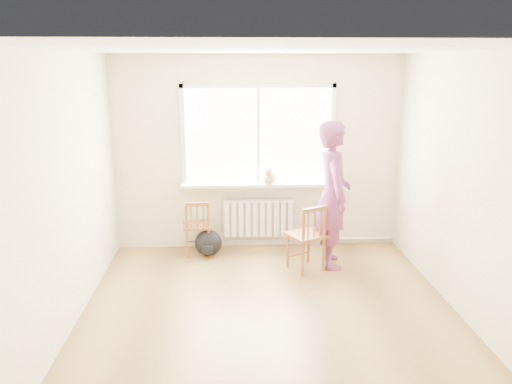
{
  "coord_description": "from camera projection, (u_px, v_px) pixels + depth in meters",
  "views": [
    {
      "loc": [
        -0.41,
        -4.61,
        2.6
      ],
      "look_at": [
        -0.09,
        1.2,
        1.07
      ],
      "focal_mm": 35.0,
      "sensor_mm": 36.0,
      "label": 1
    }
  ],
  "objects": [
    {
      "name": "windowsill",
      "position": [
        259.0,
        184.0,
        6.96
      ],
      "size": [
        2.15,
        0.22,
        0.04
      ],
      "primitive_type": "cube",
      "color": "white",
      "rests_on": "back_wall"
    },
    {
      "name": "chair_right",
      "position": [
        308.0,
        238.0,
        6.29
      ],
      "size": [
        0.57,
        0.56,
        0.87
      ],
      "rotation": [
        0.0,
        0.0,
        3.62
      ],
      "color": "#92592A",
      "rests_on": "floor"
    },
    {
      "name": "floor",
      "position": [
        271.0,
        322.0,
        5.13
      ],
      "size": [
        4.5,
        4.5,
        0.0
      ],
      "primitive_type": "plane",
      "color": "olive",
      "rests_on": "ground"
    },
    {
      "name": "person",
      "position": [
        333.0,
        195.0,
        6.36
      ],
      "size": [
        0.47,
        0.7,
        1.89
      ],
      "primitive_type": "imported",
      "rotation": [
        0.0,
        0.0,
        1.59
      ],
      "color": "#D1457B",
      "rests_on": "floor"
    },
    {
      "name": "chair_left",
      "position": [
        197.0,
        228.0,
        6.81
      ],
      "size": [
        0.42,
        0.4,
        0.78
      ],
      "rotation": [
        0.0,
        0.0,
        3.24
      ],
      "color": "#92592A",
      "rests_on": "floor"
    },
    {
      "name": "cat",
      "position": [
        269.0,
        176.0,
        6.85
      ],
      "size": [
        0.24,
        0.43,
        0.29
      ],
      "rotation": [
        0.0,
        0.0,
        -0.19
      ],
      "color": "beige",
      "rests_on": "windowsill"
    },
    {
      "name": "heating_pipe",
      "position": [
        343.0,
        239.0,
        7.29
      ],
      "size": [
        1.4,
        0.04,
        0.04
      ],
      "primitive_type": "cylinder",
      "rotation": [
        0.0,
        1.57,
        0.0
      ],
      "color": "silver",
      "rests_on": "back_wall"
    },
    {
      "name": "radiator",
      "position": [
        258.0,
        218.0,
        7.1
      ],
      "size": [
        1.0,
        0.12,
        0.55
      ],
      "color": "white",
      "rests_on": "back_wall"
    },
    {
      "name": "window",
      "position": [
        258.0,
        131.0,
        6.86
      ],
      "size": [
        2.12,
        0.05,
        1.42
      ],
      "color": "white",
      "rests_on": "back_wall"
    },
    {
      "name": "backpack",
      "position": [
        208.0,
        243.0,
        6.83
      ],
      "size": [
        0.41,
        0.33,
        0.37
      ],
      "primitive_type": "ellipsoid",
      "rotation": [
        0.0,
        0.0,
        0.15
      ],
      "color": "black",
      "rests_on": "floor"
    },
    {
      "name": "back_wall",
      "position": [
        258.0,
        153.0,
        6.96
      ],
      "size": [
        4.0,
        0.01,
        2.7
      ],
      "primitive_type": "cube",
      "color": "beige",
      "rests_on": "ground"
    },
    {
      "name": "ceiling",
      "position": [
        273.0,
        49.0,
        4.44
      ],
      "size": [
        4.5,
        4.5,
        0.0
      ],
      "primitive_type": "plane",
      "rotation": [
        3.14,
        0.0,
        0.0
      ],
      "color": "white",
      "rests_on": "back_wall"
    },
    {
      "name": "baseboard",
      "position": [
        258.0,
        242.0,
        7.28
      ],
      "size": [
        4.0,
        0.03,
        0.08
      ],
      "primitive_type": "cube",
      "color": "beige",
      "rests_on": "ground"
    }
  ]
}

